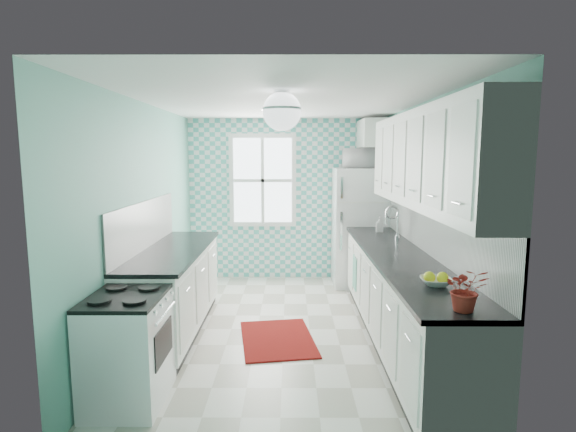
{
  "coord_description": "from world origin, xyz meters",
  "views": [
    {
      "loc": [
        0.07,
        -4.83,
        1.94
      ],
      "look_at": [
        0.05,
        0.25,
        1.25
      ],
      "focal_mm": 28.0,
      "sensor_mm": 36.0,
      "label": 1
    }
  ],
  "objects_px": {
    "microwave": "(360,158)",
    "sink": "(385,240)",
    "fridge": "(359,227)",
    "fruit_bowl": "(436,281)",
    "potted_plant": "(466,289)",
    "stove": "(128,347)",
    "ceiling_light": "(282,111)"
  },
  "relations": [
    {
      "from": "microwave",
      "to": "sink",
      "type": "bearing_deg",
      "value": 96.48
    },
    {
      "from": "fridge",
      "to": "fruit_bowl",
      "type": "relative_size",
      "value": 7.38
    },
    {
      "from": "microwave",
      "to": "fridge",
      "type": "bearing_deg",
      "value": 56.26
    },
    {
      "from": "sink",
      "to": "potted_plant",
      "type": "distance_m",
      "value": 2.48
    },
    {
      "from": "fridge",
      "to": "sink",
      "type": "height_order",
      "value": "fridge"
    },
    {
      "from": "sink",
      "to": "fridge",
      "type": "bearing_deg",
      "value": 96.73
    },
    {
      "from": "sink",
      "to": "fruit_bowl",
      "type": "distance_m",
      "value": 1.89
    },
    {
      "from": "fridge",
      "to": "potted_plant",
      "type": "xyz_separation_m",
      "value": [
        0.09,
        -3.85,
        0.21
      ]
    },
    {
      "from": "stove",
      "to": "potted_plant",
      "type": "height_order",
      "value": "potted_plant"
    },
    {
      "from": "fridge",
      "to": "sink",
      "type": "bearing_deg",
      "value": -83.8
    },
    {
      "from": "ceiling_light",
      "to": "fridge",
      "type": "bearing_deg",
      "value": 67.02
    },
    {
      "from": "fruit_bowl",
      "to": "potted_plant",
      "type": "bearing_deg",
      "value": -90.0
    },
    {
      "from": "stove",
      "to": "potted_plant",
      "type": "xyz_separation_m",
      "value": [
        2.4,
        -0.55,
        0.64
      ]
    },
    {
      "from": "ceiling_light",
      "to": "fridge",
      "type": "relative_size",
      "value": 0.2
    },
    {
      "from": "stove",
      "to": "potted_plant",
      "type": "bearing_deg",
      "value": -9.83
    },
    {
      "from": "ceiling_light",
      "to": "stove",
      "type": "bearing_deg",
      "value": -150.21
    },
    {
      "from": "microwave",
      "to": "fruit_bowl",
      "type": "bearing_deg",
      "value": 94.13
    },
    {
      "from": "sink",
      "to": "microwave",
      "type": "height_order",
      "value": "microwave"
    },
    {
      "from": "fruit_bowl",
      "to": "sink",
      "type": "bearing_deg",
      "value": 89.86
    },
    {
      "from": "ceiling_light",
      "to": "potted_plant",
      "type": "distance_m",
      "value": 2.12
    },
    {
      "from": "potted_plant",
      "to": "fruit_bowl",
      "type": "bearing_deg",
      "value": 90.0
    },
    {
      "from": "fridge",
      "to": "ceiling_light",
      "type": "bearing_deg",
      "value": -110.72
    },
    {
      "from": "stove",
      "to": "microwave",
      "type": "distance_m",
      "value": 4.28
    },
    {
      "from": "potted_plant",
      "to": "microwave",
      "type": "relative_size",
      "value": 0.56
    },
    {
      "from": "ceiling_light",
      "to": "fruit_bowl",
      "type": "height_order",
      "value": "ceiling_light"
    },
    {
      "from": "sink",
      "to": "fruit_bowl",
      "type": "height_order",
      "value": "sink"
    },
    {
      "from": "ceiling_light",
      "to": "microwave",
      "type": "bearing_deg",
      "value": 67.02
    },
    {
      "from": "fruit_bowl",
      "to": "microwave",
      "type": "height_order",
      "value": "microwave"
    },
    {
      "from": "ceiling_light",
      "to": "potted_plant",
      "type": "relative_size",
      "value": 1.2
    },
    {
      "from": "fridge",
      "to": "stove",
      "type": "distance_m",
      "value": 4.05
    },
    {
      "from": "fridge",
      "to": "stove",
      "type": "relative_size",
      "value": 2.07
    },
    {
      "from": "ceiling_light",
      "to": "fridge",
      "type": "xyz_separation_m",
      "value": [
        1.11,
        2.62,
        -1.45
      ]
    }
  ]
}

